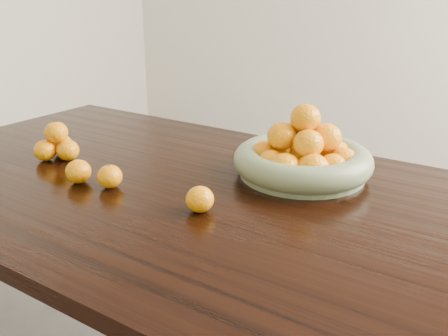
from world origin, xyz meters
The scene contains 6 objects.
dining_table centered at (0.00, 0.00, 0.66)m, with size 2.00×1.00×0.75m.
fruit_bowl centered at (0.13, 0.23, 0.80)m, with size 0.37×0.37×0.20m.
orange_pyramid centered at (-0.53, -0.04, 0.79)m, with size 0.13×0.13×0.11m.
loose_orange_0 centered at (-0.24, -0.12, 0.78)m, with size 0.06×0.06×0.06m, color #FE9B07.
loose_orange_1 centered at (-0.33, -0.14, 0.78)m, with size 0.07×0.07×0.06m, color #FE9B07.
loose_orange_2 centered at (0.04, -0.11, 0.78)m, with size 0.07×0.07×0.06m, color #FE9B07.
Camera 1 is at (0.66, -0.94, 1.24)m, focal length 40.00 mm.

